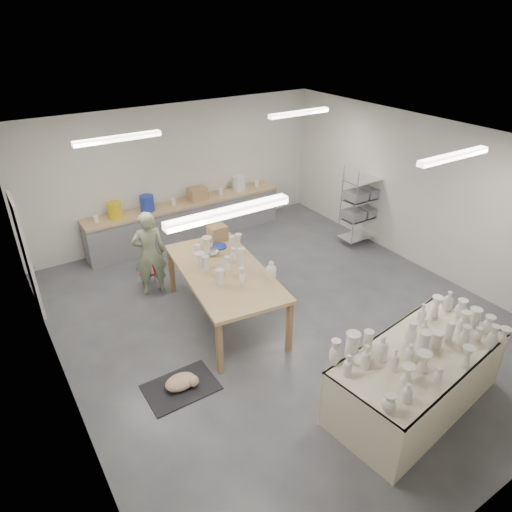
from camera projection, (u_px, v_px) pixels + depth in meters
room at (275, 207)px, 7.00m from camera, size 8.00×8.02×3.00m
back_counter at (187, 219)px, 10.45m from camera, size 4.60×0.60×1.24m
wire_shelf at (362, 204)px, 10.09m from camera, size 0.88×0.48×1.80m
drying_table at (416, 376)px, 6.03m from camera, size 2.62×1.49×1.25m
work_table at (224, 267)px, 7.59m from camera, size 1.61×2.72×1.34m
rug at (181, 387)px, 6.48m from camera, size 1.00×0.70×0.02m
cat at (182, 382)px, 6.43m from camera, size 0.49×0.37×0.19m
potter at (149, 253)px, 8.29m from camera, size 0.66×0.50×1.64m
red_stool at (147, 273)px, 8.76m from camera, size 0.34×0.34×0.30m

